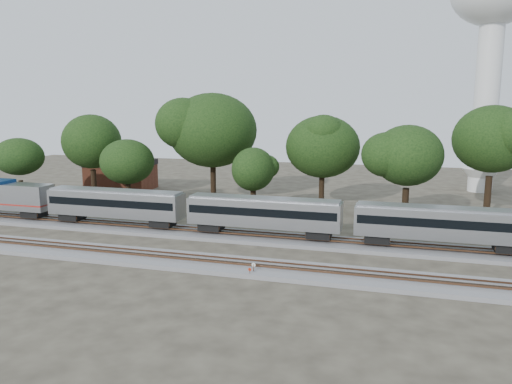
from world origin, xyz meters
TOP-DOWN VIEW (x-y plane):
  - ground at (0.00, 0.00)m, footprint 160.00×160.00m
  - track_far at (0.00, 6.00)m, footprint 160.00×5.00m
  - track_near at (0.00, -4.00)m, footprint 160.00×5.00m
  - train at (23.51, 6.00)m, footprint 124.76×3.04m
  - switch_stand_red at (7.17, -6.14)m, footprint 0.28×0.05m
  - switch_stand_white at (7.30, -5.44)m, footprint 0.36×0.07m
  - switch_lever at (5.80, -5.96)m, footprint 0.56×0.43m
  - water_tower at (32.49, 46.51)m, footprint 14.12×14.12m
  - brick_building at (-27.55, 30.95)m, footprint 11.48×8.64m
  - tree_0 at (-33.01, 13.14)m, footprint 7.52×7.52m
  - tree_1 at (-25.47, 19.75)m, footprint 9.38×9.38m
  - tree_2 at (-17.69, 16.52)m, footprint 6.90×6.90m
  - tree_3 at (-7.90, 24.50)m, footprint 11.09×11.09m
  - tree_4 at (0.39, 17.81)m, footprint 6.32×6.32m
  - tree_5 at (8.57, 24.58)m, footprint 8.99×8.99m
  - tree_6 at (19.98, 17.30)m, footprint 8.79×8.79m
  - tree_7 at (30.30, 24.35)m, footprint 10.52×10.52m

SIDE VIEW (x-z plane):
  - ground at x=0.00m, z-range 0.00..0.00m
  - switch_lever at x=5.80m, z-range 0.00..0.30m
  - track_far at x=0.00m, z-range -0.16..0.57m
  - track_near at x=0.00m, z-range -0.16..0.57m
  - switch_stand_red at x=7.17m, z-range 0.12..1.02m
  - switch_stand_white at x=7.30m, z-range 0.16..1.30m
  - brick_building at x=-27.55m, z-range 0.02..5.20m
  - train at x=23.51m, z-range 0.90..5.38m
  - tree_4 at x=0.39m, z-range 1.74..10.65m
  - tree_2 at x=-17.69m, z-range 1.90..11.62m
  - tree_0 at x=-33.01m, z-range 2.07..12.67m
  - tree_6 at x=19.98m, z-range 2.44..14.83m
  - tree_5 at x=8.57m, z-range 2.49..15.17m
  - tree_1 at x=-25.47m, z-range 2.60..15.83m
  - tree_7 at x=30.30m, z-range 2.93..17.76m
  - tree_3 at x=-7.90m, z-range 3.09..18.72m
  - water_tower at x=32.49m, z-range 9.41..48.49m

